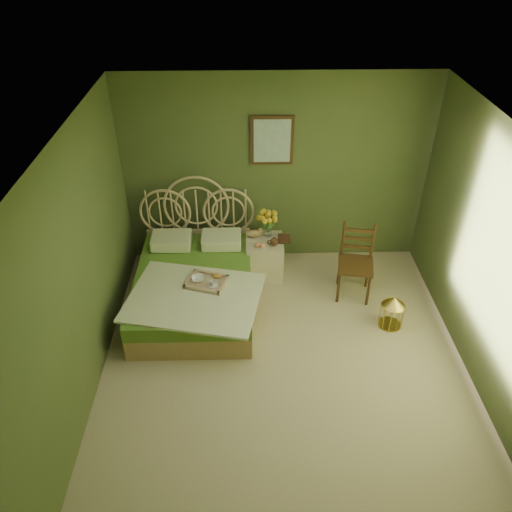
{
  "coord_description": "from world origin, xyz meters",
  "views": [
    {
      "loc": [
        -0.41,
        -3.69,
        4.2
      ],
      "look_at": [
        -0.29,
        1.0,
        0.85
      ],
      "focal_mm": 35.0,
      "sensor_mm": 36.0,
      "label": 1
    }
  ],
  "objects_px": {
    "nightstand": "(265,252)",
    "bed": "(195,284)",
    "chair": "(355,256)",
    "birdcage": "(392,312)"
  },
  "relations": [
    {
      "from": "nightstand",
      "to": "birdcage",
      "type": "bearing_deg",
      "value": -36.16
    },
    {
      "from": "nightstand",
      "to": "birdcage",
      "type": "xyz_separation_m",
      "value": [
        1.48,
        -1.08,
        -0.14
      ]
    },
    {
      "from": "chair",
      "to": "birdcage",
      "type": "bearing_deg",
      "value": -51.68
    },
    {
      "from": "chair",
      "to": "birdcage",
      "type": "height_order",
      "value": "chair"
    },
    {
      "from": "chair",
      "to": "birdcage",
      "type": "xyz_separation_m",
      "value": [
        0.35,
        -0.67,
        -0.34
      ]
    },
    {
      "from": "chair",
      "to": "birdcage",
      "type": "relative_size",
      "value": 2.32
    },
    {
      "from": "nightstand",
      "to": "birdcage",
      "type": "relative_size",
      "value": 2.3
    },
    {
      "from": "bed",
      "to": "birdcage",
      "type": "height_order",
      "value": "bed"
    },
    {
      "from": "nightstand",
      "to": "bed",
      "type": "bearing_deg",
      "value": -146.4
    },
    {
      "from": "bed",
      "to": "chair",
      "type": "xyz_separation_m",
      "value": [
        2.02,
        0.19,
        0.25
      ]
    }
  ]
}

